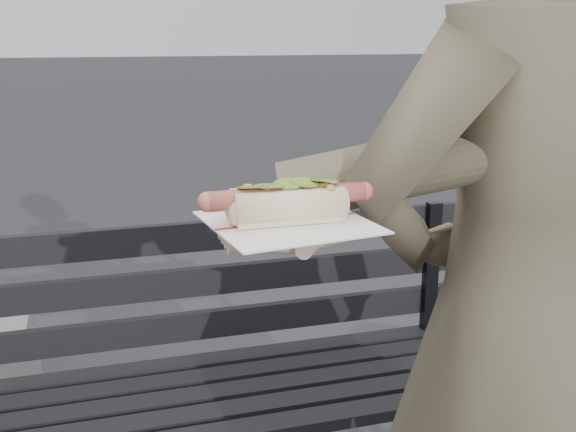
# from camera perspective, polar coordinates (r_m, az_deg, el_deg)

# --- Properties ---
(park_bench) EXTENTS (1.50, 0.44, 0.88)m
(park_bench) POSITION_cam_1_polar(r_m,az_deg,el_deg) (1.83, -6.26, -12.16)
(park_bench) COLOR black
(park_bench) RESTS_ON ground
(person) EXTENTS (0.68, 0.49, 1.76)m
(person) POSITION_cam_1_polar(r_m,az_deg,el_deg) (1.18, 18.97, -9.83)
(person) COLOR brown
(person) RESTS_ON ground
(held_hotdog) EXTENTS (0.64, 0.30, 0.20)m
(held_hotdog) POSITION_cam_1_polar(r_m,az_deg,el_deg) (0.96, 10.60, 3.71)
(held_hotdog) COLOR brown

